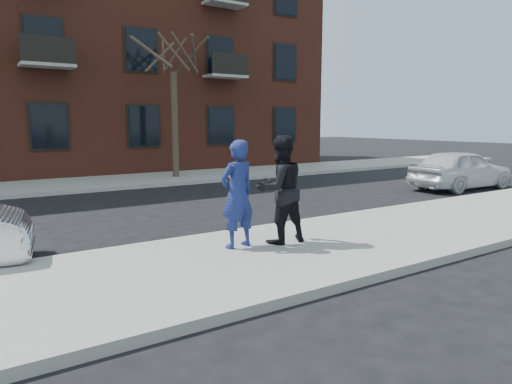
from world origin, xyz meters
TOP-DOWN VIEW (x-y plane):
  - ground at (0.00, 0.00)m, footprint 100.00×100.00m
  - near_sidewalk at (0.00, -0.25)m, footprint 50.00×3.50m
  - near_curb at (0.00, 1.55)m, footprint 50.00×0.10m
  - far_sidewalk at (0.00, 11.25)m, footprint 50.00×3.50m
  - far_curb at (0.00, 9.45)m, footprint 50.00×0.10m
  - apartment_building at (2.00, 18.00)m, footprint 24.30×10.30m
  - street_tree at (4.50, 11.00)m, footprint 3.60×3.60m
  - white_car at (11.99, 3.10)m, footprint 4.21×1.84m
  - man_hoodie at (1.11, 0.36)m, footprint 0.76×0.55m
  - man_peacoat at (1.95, 0.22)m, footprint 1.01×0.82m

SIDE VIEW (x-z plane):
  - ground at x=0.00m, z-range 0.00..0.00m
  - near_sidewalk at x=0.00m, z-range 0.00..0.15m
  - near_curb at x=0.00m, z-range 0.00..0.15m
  - far_sidewalk at x=0.00m, z-range 0.00..0.15m
  - far_curb at x=0.00m, z-range 0.00..0.15m
  - white_car at x=11.99m, z-range 0.00..1.41m
  - man_hoodie at x=1.11m, z-range 0.15..2.06m
  - man_peacoat at x=1.95m, z-range 0.15..2.13m
  - street_tree at x=4.50m, z-range 2.12..8.92m
  - apartment_building at x=2.00m, z-range 0.01..12.31m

